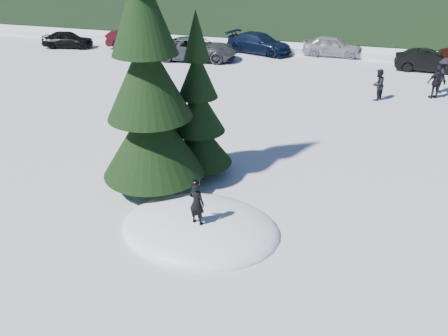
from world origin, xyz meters
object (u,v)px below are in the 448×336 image
(car_1, at_px, (138,38))
(car_2, at_px, (197,49))
(adult_1, at_px, (437,82))
(car_0, at_px, (67,39))
(car_3, at_px, (259,43))
(car_5, at_px, (428,61))
(car_4, at_px, (332,46))
(adult_2, at_px, (443,76))
(spruce_tall, at_px, (148,88))
(adult_0, at_px, (378,85))
(spruce_short, at_px, (198,115))
(child_skier, at_px, (197,203))

(car_1, bearing_deg, car_2, -128.43)
(adult_1, distance_m, car_0, 25.55)
(car_3, bearing_deg, car_5, -81.41)
(car_2, bearing_deg, car_4, -73.67)
(adult_2, xyz_separation_m, car_3, (-11.34, 6.13, -0.20))
(car_0, relative_size, car_5, 0.95)
(adult_2, bearing_deg, car_0, 78.66)
(spruce_tall, xyz_separation_m, adult_1, (9.53, 12.65, -2.48))
(adult_0, relative_size, car_1, 0.34)
(spruce_short, height_order, car_3, spruce_short)
(car_0, xyz_separation_m, car_5, (25.25, 0.92, 0.01))
(child_skier, bearing_deg, car_0, -35.72)
(spruce_tall, height_order, car_4, spruce_tall)
(spruce_tall, xyz_separation_m, spruce_short, (1.00, 1.40, -1.22))
(adult_0, relative_size, car_5, 0.40)
(car_3, bearing_deg, spruce_tall, -158.70)
(adult_0, bearing_deg, car_3, -112.11)
(car_0, xyz_separation_m, car_1, (5.04, 1.64, 0.12))
(spruce_short, height_order, adult_0, spruce_short)
(car_0, bearing_deg, car_5, -99.79)
(car_5, bearing_deg, car_1, 87.61)
(car_1, height_order, car_4, car_1)
(child_skier, height_order, adult_1, child_skier)
(child_skier, height_order, car_5, child_skier)
(child_skier, relative_size, car_4, 0.30)
(adult_0, bearing_deg, adult_1, 136.96)
(spruce_short, xyz_separation_m, adult_0, (5.72, 10.06, -1.32))
(child_skier, bearing_deg, car_5, -98.11)
(car_5, bearing_deg, spruce_short, 152.43)
(car_0, relative_size, car_1, 0.81)
(spruce_tall, relative_size, child_skier, 7.09)
(spruce_tall, distance_m, spruce_short, 2.11)
(car_1, relative_size, car_5, 1.18)
(spruce_tall, height_order, car_2, spruce_tall)
(spruce_tall, bearing_deg, car_3, 94.01)
(adult_2, distance_m, car_0, 25.77)
(car_1, xyz_separation_m, car_2, (5.63, -2.29, -0.00))
(adult_2, relative_size, car_0, 0.49)
(adult_0, height_order, adult_2, adult_2)
(car_0, relative_size, car_4, 0.91)
(adult_1, height_order, car_0, adult_1)
(adult_1, bearing_deg, car_1, -44.27)
(spruce_short, relative_size, car_3, 1.11)
(child_skier, xyz_separation_m, car_2, (-7.19, 18.85, -0.34))
(spruce_short, height_order, car_4, spruce_short)
(car_2, height_order, car_3, car_2)
(adult_0, bearing_deg, car_4, -137.40)
(car_2, relative_size, car_5, 1.39)
(car_5, bearing_deg, adult_1, 178.31)
(spruce_tall, distance_m, car_3, 20.16)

